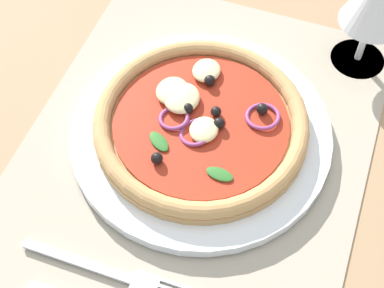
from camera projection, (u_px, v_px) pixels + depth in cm
name	position (u px, v px, depth cm)	size (l,w,h in cm)	color
ground_plane	(188.00, 173.00, 61.94)	(190.00, 140.00, 2.40)	#9E7A56
placemat	(188.00, 166.00, 60.77)	(50.10, 35.87, 0.40)	#A39984
plate	(200.00, 132.00, 62.09)	(27.97, 27.97, 1.35)	white
pizza	(200.00, 122.00, 60.67)	(22.64, 22.64, 2.56)	tan
fork	(121.00, 276.00, 53.65)	(2.23, 18.02, 0.44)	#B2B5BA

